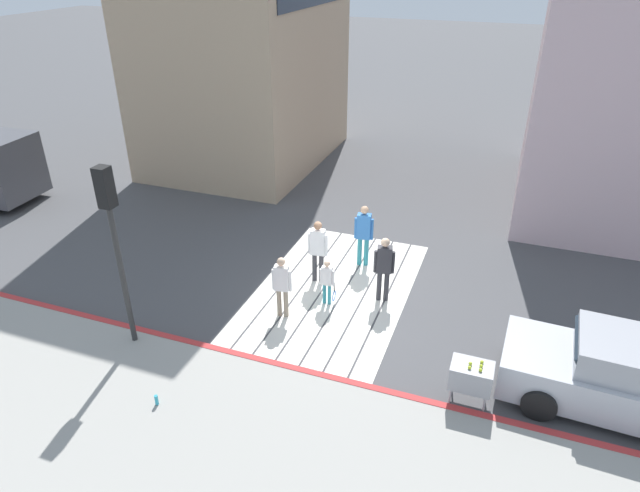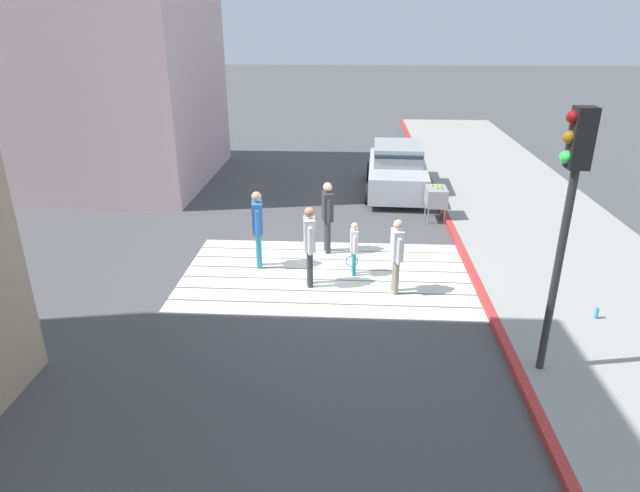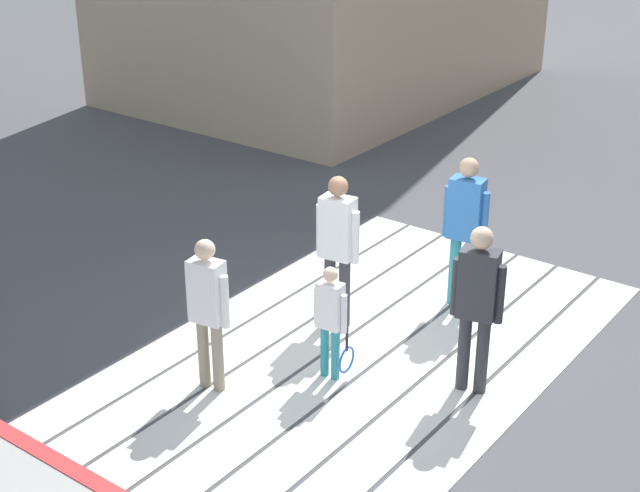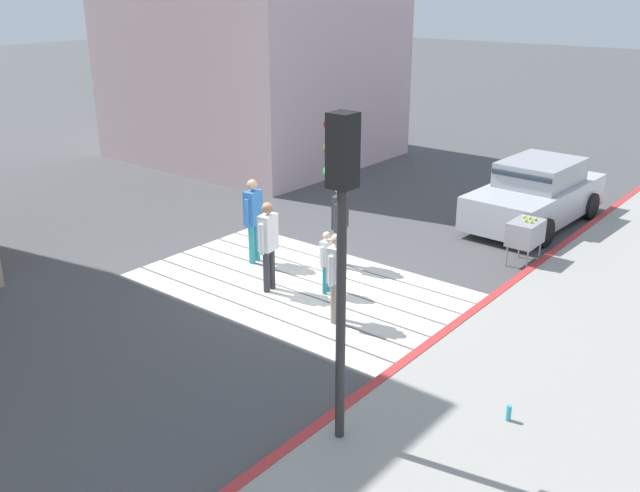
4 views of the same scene
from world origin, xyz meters
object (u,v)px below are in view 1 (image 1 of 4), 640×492
(tennis_ball_cart, at_px, (471,376))
(pedestrian_child_with_racket, at_px, (327,280))
(pedestrian_adult_side, at_px, (318,247))
(pedestrian_adult_trailing, at_px, (384,265))
(pedestrian_adult_lead, at_px, (364,231))
(traffic_light_corner, at_px, (113,223))
(water_bottle, at_px, (157,400))
(car_parked_near_curb, at_px, (622,377))
(pedestrian_teen_behind, at_px, (282,283))

(tennis_ball_cart, distance_m, pedestrian_child_with_racket, 4.39)
(pedestrian_adult_side, bearing_deg, pedestrian_child_with_racket, -147.42)
(tennis_ball_cart, xyz_separation_m, pedestrian_adult_trailing, (2.94, 2.49, 0.33))
(pedestrian_adult_lead, bearing_deg, tennis_ball_cart, -142.29)
(traffic_light_corner, bearing_deg, pedestrian_child_with_racket, -49.97)
(traffic_light_corner, height_order, pedestrian_child_with_racket, traffic_light_corner)
(tennis_ball_cart, relative_size, pedestrian_adult_lead, 0.56)
(pedestrian_adult_trailing, bearing_deg, pedestrian_adult_side, 81.08)
(water_bottle, relative_size, pedestrian_child_with_racket, 0.18)
(car_parked_near_curb, height_order, tennis_ball_cart, car_parked_near_curb)
(pedestrian_adult_lead, bearing_deg, pedestrian_adult_side, 144.52)
(pedestrian_teen_behind, bearing_deg, pedestrian_adult_lead, -20.31)
(water_bottle, xyz_separation_m, pedestrian_child_with_racket, (4.54, -1.89, 0.47))
(water_bottle, xyz_separation_m, pedestrian_adult_side, (5.47, -1.29, 0.80))
(tennis_ball_cart, height_order, pedestrian_adult_lead, pedestrian_adult_lead)
(pedestrian_adult_lead, bearing_deg, pedestrian_adult_trailing, -147.70)
(pedestrian_adult_lead, height_order, pedestrian_teen_behind, pedestrian_adult_lead)
(pedestrian_adult_side, bearing_deg, pedestrian_adult_trailing, -98.92)
(car_parked_near_curb, xyz_separation_m, pedestrian_adult_side, (2.33, 7.03, 0.30))
(pedestrian_adult_trailing, relative_size, pedestrian_adult_side, 1.00)
(tennis_ball_cart, distance_m, water_bottle, 6.08)
(water_bottle, distance_m, pedestrian_adult_lead, 7.10)
(tennis_ball_cart, xyz_separation_m, pedestrian_adult_side, (3.23, 4.34, 0.33))
(car_parked_near_curb, relative_size, tennis_ball_cart, 4.30)
(pedestrian_adult_lead, height_order, pedestrian_child_with_racket, pedestrian_adult_lead)
(tennis_ball_cart, bearing_deg, car_parked_near_curb, -71.52)
(pedestrian_adult_trailing, bearing_deg, pedestrian_teen_behind, 125.81)
(tennis_ball_cart, relative_size, water_bottle, 4.63)
(traffic_light_corner, relative_size, water_bottle, 19.27)
(pedestrian_teen_behind, bearing_deg, pedestrian_child_with_racket, -44.13)
(pedestrian_child_with_racket, bearing_deg, pedestrian_adult_lead, -7.49)
(pedestrian_adult_trailing, distance_m, pedestrian_teen_behind, 2.57)
(pedestrian_adult_side, height_order, pedestrian_teen_behind, pedestrian_adult_side)
(water_bottle, bearing_deg, pedestrian_adult_side, -13.30)
(tennis_ball_cart, xyz_separation_m, water_bottle, (-2.24, 5.63, -0.47))
(pedestrian_child_with_racket, bearing_deg, water_bottle, 157.41)
(traffic_light_corner, height_order, water_bottle, traffic_light_corner)
(pedestrian_adult_lead, distance_m, pedestrian_adult_trailing, 1.80)
(pedestrian_adult_trailing, bearing_deg, car_parked_near_curb, -111.54)
(pedestrian_teen_behind, bearing_deg, tennis_ball_cart, -107.45)
(tennis_ball_cart, height_order, pedestrian_teen_behind, pedestrian_teen_behind)
(pedestrian_adult_lead, bearing_deg, car_parked_near_curb, -120.15)
(tennis_ball_cart, distance_m, pedestrian_teen_behind, 4.80)
(traffic_light_corner, height_order, pedestrian_adult_lead, traffic_light_corner)
(traffic_light_corner, distance_m, water_bottle, 3.61)
(tennis_ball_cart, height_order, water_bottle, tennis_ball_cart)
(tennis_ball_cart, bearing_deg, pedestrian_teen_behind, 72.55)
(car_parked_near_curb, distance_m, tennis_ball_cart, 2.84)
(car_parked_near_curb, bearing_deg, water_bottle, 110.68)
(tennis_ball_cart, distance_m, pedestrian_adult_side, 5.42)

